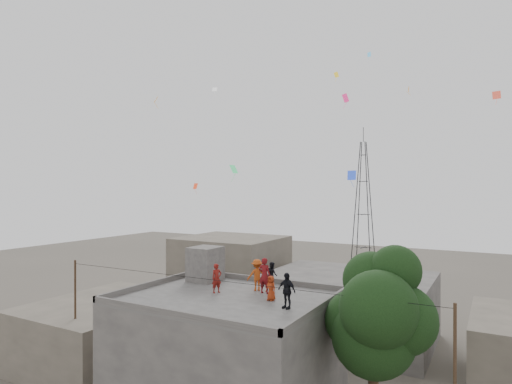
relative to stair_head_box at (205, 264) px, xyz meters
The scene contains 16 objects.
main_building 5.78m from the stair_head_box, 39.09° to the right, with size 10.00×8.00×6.10m.
parapet 4.21m from the stair_head_box, 39.09° to the right, with size 10.00×8.00×0.30m.
stair_head_box is the anchor object (origin of this frame).
neighbor_west 9.34m from the stair_head_box, behind, with size 8.00×10.00×4.00m, color #575045.
neighbor_north 13.35m from the stair_head_box, 65.48° to the left, with size 12.00×9.00×5.00m, color #484644.
neighbor_northwest 15.45m from the stair_head_box, 116.91° to the left, with size 9.00×8.00×7.00m, color #575045.
tree 10.80m from the stair_head_box, 10.74° to the right, with size 4.90×4.60×9.10m.
utility_line 6.26m from the stair_head_box, 46.14° to the right, with size 20.12×0.62×7.40m.
transmission_tower 37.46m from the stair_head_box, 91.23° to the left, with size 2.97×2.97×20.01m.
person_red_adult 4.62m from the stair_head_box, 12.45° to the right, with size 0.68×0.44×1.85m, color maroon.
person_orange_child 5.85m from the stair_head_box, 21.03° to the right, with size 0.59×0.38×1.20m, color #972D11.
person_dark_child 4.22m from the stair_head_box, ahead, with size 0.67×0.52×1.38m, color black.
person_dark_adult 7.33m from the stair_head_box, 23.90° to the right, with size 0.95×0.40×1.62m, color black.
person_orange_adult 3.90m from the stair_head_box, ahead, with size 1.07×0.62×1.66m, color #B14514.
person_red_child 3.09m from the stair_head_box, 42.92° to the right, with size 0.55×0.36×1.52m, color maroon.
kites 11.70m from the stair_head_box, 55.66° to the left, with size 20.92×17.55×11.41m.
Camera 1 is at (11.77, -17.92, 11.50)m, focal length 30.00 mm.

